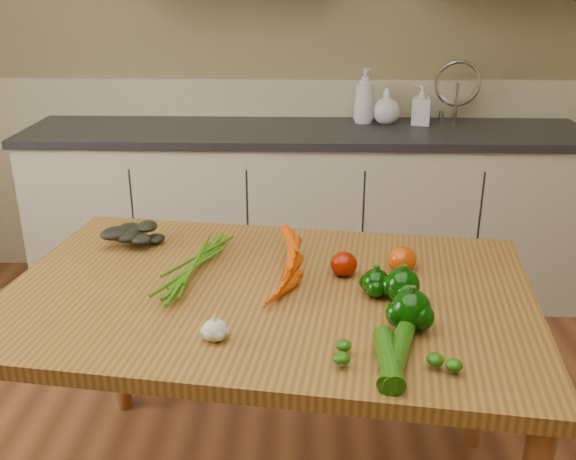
# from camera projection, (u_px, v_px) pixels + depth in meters

# --- Properties ---
(room) EXTENTS (4.04, 5.04, 2.64)m
(room) POSITION_uv_depth(u_px,v_px,m) (204.00, 181.00, 1.25)
(room) COLOR brown
(room) RESTS_ON ground
(counter_run) EXTENTS (2.84, 0.64, 1.14)m
(counter_run) POSITION_uv_depth(u_px,v_px,m) (307.00, 210.00, 3.41)
(counter_run) COLOR #BEB69E
(counter_run) RESTS_ON ground
(table) EXTENTS (1.59, 1.14, 0.79)m
(table) POSITION_uv_depth(u_px,v_px,m) (268.00, 316.00, 1.85)
(table) COLOR olive
(table) RESTS_ON ground
(soap_bottle_a) EXTENTS (0.15, 0.15, 0.28)m
(soap_bottle_a) POSITION_uv_depth(u_px,v_px,m) (364.00, 96.00, 3.31)
(soap_bottle_a) COLOR silver
(soap_bottle_a) RESTS_ON counter_run
(soap_bottle_b) EXTENTS (0.11, 0.11, 0.21)m
(soap_bottle_b) POSITION_uv_depth(u_px,v_px,m) (422.00, 105.00, 3.29)
(soap_bottle_b) COLOR silver
(soap_bottle_b) RESTS_ON counter_run
(soap_bottle_c) EXTENTS (0.16, 0.16, 0.18)m
(soap_bottle_c) POSITION_uv_depth(u_px,v_px,m) (387.00, 106.00, 3.33)
(soap_bottle_c) COLOR silver
(soap_bottle_c) RESTS_ON counter_run
(carrot_bunch) EXTENTS (0.30, 0.25, 0.07)m
(carrot_bunch) POSITION_uv_depth(u_px,v_px,m) (257.00, 266.00, 1.87)
(carrot_bunch) COLOR #D64805
(carrot_bunch) RESTS_ON table
(leafy_greens) EXTENTS (0.21, 0.19, 0.11)m
(leafy_greens) POSITION_uv_depth(u_px,v_px,m) (130.00, 233.00, 2.07)
(leafy_greens) COLOR black
(leafy_greens) RESTS_ON table
(garlic_bulb) EXTENTS (0.06, 0.06, 0.05)m
(garlic_bulb) POSITION_uv_depth(u_px,v_px,m) (215.00, 330.00, 1.55)
(garlic_bulb) COLOR beige
(garlic_bulb) RESTS_ON table
(pepper_a) EXTENTS (0.08, 0.08, 0.08)m
(pepper_a) POSITION_uv_depth(u_px,v_px,m) (376.00, 283.00, 1.76)
(pepper_a) COLOR black
(pepper_a) RESTS_ON table
(pepper_b) EXTENTS (0.10, 0.10, 0.10)m
(pepper_b) POSITION_uv_depth(u_px,v_px,m) (402.00, 286.00, 1.73)
(pepper_b) COLOR black
(pepper_b) RESTS_ON table
(pepper_c) EXTENTS (0.10, 0.10, 0.10)m
(pepper_c) POSITION_uv_depth(u_px,v_px,m) (411.00, 310.00, 1.59)
(pepper_c) COLOR black
(pepper_c) RESTS_ON table
(tomato_a) EXTENTS (0.08, 0.08, 0.07)m
(tomato_a) POSITION_uv_depth(u_px,v_px,m) (344.00, 264.00, 1.88)
(tomato_a) COLOR #861202
(tomato_a) RESTS_ON table
(tomato_b) EXTENTS (0.08, 0.08, 0.07)m
(tomato_b) POSITION_uv_depth(u_px,v_px,m) (404.00, 258.00, 1.93)
(tomato_b) COLOR #C14004
(tomato_b) RESTS_ON table
(tomato_c) EXTENTS (0.08, 0.08, 0.07)m
(tomato_c) POSITION_uv_depth(u_px,v_px,m) (401.00, 259.00, 1.91)
(tomato_c) COLOR #C14004
(tomato_c) RESTS_ON table
(zucchini_a) EXTENTS (0.12, 0.25, 0.05)m
(zucchini_a) POSITION_uv_depth(u_px,v_px,m) (397.00, 355.00, 1.46)
(zucchini_a) COLOR #164707
(zucchini_a) RESTS_ON table
(zucchini_b) EXTENTS (0.05, 0.21, 0.05)m
(zucchini_b) POSITION_uv_depth(u_px,v_px,m) (388.00, 359.00, 1.44)
(zucchini_b) COLOR #164707
(zucchini_b) RESTS_ON table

